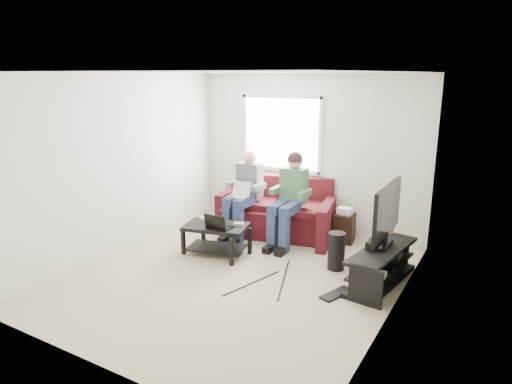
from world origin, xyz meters
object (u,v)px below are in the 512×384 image
Objects in this scene: tv_stand at (381,268)px; subwoofer at (336,251)px; sofa at (277,214)px; coffee_table at (216,233)px; tv at (387,212)px; end_table at (344,227)px.

subwoofer reaches higher than tv_stand.
sofa reaches higher than subwoofer.
coffee_table is 0.92× the size of tv.
tv is (2.35, 0.36, 0.58)m from coffee_table.
tv_stand is at bearing 6.26° from coffee_table.
sofa is 1.95× the size of tv.
sofa reaches higher than end_table.
tv_stand is at bearing -10.23° from subwoofer.
end_table is (-0.26, 1.05, -0.01)m from subwoofer.
tv is (2.02, -0.91, 0.58)m from sofa.
end_table is (1.12, 0.16, -0.08)m from sofa.
tv is 0.92m from subwoofer.
subwoofer is (-0.64, 0.02, -0.66)m from tv.
coffee_table is 0.71× the size of tv_stand.
subwoofer is at bearing 178.60° from tv.
tv_stand is at bearing -52.38° from end_table.
coffee_table is (-0.33, -1.27, -0.00)m from sofa.
tv is (-0.00, 0.10, 0.71)m from tv_stand.
tv is 1.96× the size of end_table.
tv_stand is 0.65m from subwoofer.
tv is at bearing -24.26° from sofa.
tv_stand is 1.48m from end_table.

